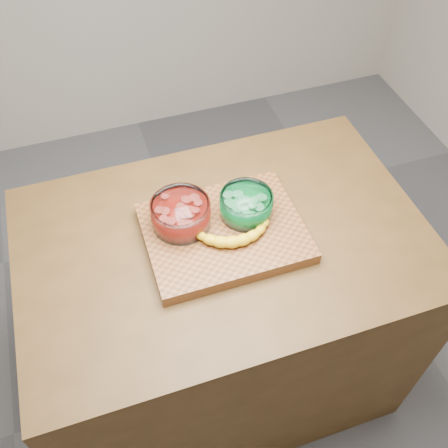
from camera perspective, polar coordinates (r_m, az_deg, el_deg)
name	(u,v)px	position (r m, az deg, el deg)	size (l,w,h in m)	color
ground	(224,367)	(2.23, 0.00, -16.07)	(3.50, 3.50, 0.00)	#4F4F53
counter	(224,315)	(1.83, 0.00, -10.33)	(1.20, 0.80, 0.90)	#4A3116
cutting_board	(224,233)	(1.44, 0.00, -1.02)	(0.45, 0.35, 0.04)	brown
bowl_red	(181,214)	(1.42, -4.95, 1.13)	(0.17, 0.17, 0.08)	white
bowl_green	(246,205)	(1.44, 2.55, 2.20)	(0.15, 0.15, 0.07)	white
banana	(232,231)	(1.40, 0.88, -0.82)	(0.26, 0.14, 0.04)	gold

